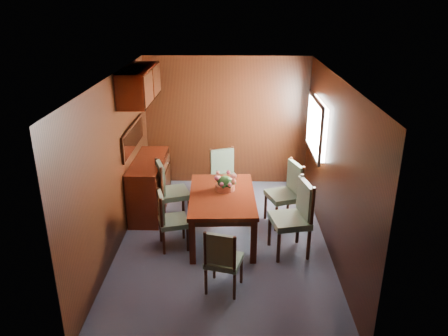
{
  "coord_description": "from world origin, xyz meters",
  "views": [
    {
      "loc": [
        0.15,
        -5.58,
        3.38
      ],
      "look_at": [
        0.0,
        0.3,
        1.05
      ],
      "focal_mm": 35.0,
      "sensor_mm": 36.0,
      "label": 1
    }
  ],
  "objects_px": {
    "chair_right_near": "(296,214)",
    "chair_head": "(222,258)",
    "dining_table": "(222,200)",
    "chair_left_near": "(168,217)",
    "flower_centerpiece": "(225,181)",
    "sideboard": "(150,185)"
  },
  "relations": [
    {
      "from": "chair_head",
      "to": "flower_centerpiece",
      "type": "xyz_separation_m",
      "value": [
        0.0,
        1.46,
        0.37
      ]
    },
    {
      "from": "dining_table",
      "to": "chair_head",
      "type": "xyz_separation_m",
      "value": [
        0.04,
        -1.31,
        -0.13
      ]
    },
    {
      "from": "sideboard",
      "to": "chair_right_near",
      "type": "height_order",
      "value": "chair_right_near"
    },
    {
      "from": "chair_right_near",
      "to": "chair_left_near",
      "type": "bearing_deg",
      "value": 75.7
    },
    {
      "from": "chair_left_near",
      "to": "chair_right_near",
      "type": "relative_size",
      "value": 0.8
    },
    {
      "from": "chair_head",
      "to": "chair_left_near",
      "type": "bearing_deg",
      "value": 142.53
    },
    {
      "from": "flower_centerpiece",
      "to": "chair_left_near",
      "type": "bearing_deg",
      "value": -150.21
    },
    {
      "from": "sideboard",
      "to": "chair_head",
      "type": "height_order",
      "value": "sideboard"
    },
    {
      "from": "chair_left_near",
      "to": "chair_head",
      "type": "height_order",
      "value": "same"
    },
    {
      "from": "chair_right_near",
      "to": "chair_head",
      "type": "distance_m",
      "value": 1.35
    },
    {
      "from": "dining_table",
      "to": "chair_right_near",
      "type": "bearing_deg",
      "value": -23.18
    },
    {
      "from": "sideboard",
      "to": "flower_centerpiece",
      "type": "height_order",
      "value": "flower_centerpiece"
    },
    {
      "from": "chair_left_near",
      "to": "chair_head",
      "type": "xyz_separation_m",
      "value": [
        0.79,
        -1.01,
        -0.0
      ]
    },
    {
      "from": "sideboard",
      "to": "chair_right_near",
      "type": "relative_size",
      "value": 1.3
    },
    {
      "from": "dining_table",
      "to": "flower_centerpiece",
      "type": "relative_size",
      "value": 5.01
    },
    {
      "from": "chair_left_near",
      "to": "chair_head",
      "type": "distance_m",
      "value": 1.28
    },
    {
      "from": "chair_right_near",
      "to": "chair_head",
      "type": "xyz_separation_m",
      "value": [
        -0.98,
        -0.93,
        -0.12
      ]
    },
    {
      "from": "flower_centerpiece",
      "to": "chair_right_near",
      "type": "bearing_deg",
      "value": -28.65
    },
    {
      "from": "chair_left_near",
      "to": "flower_centerpiece",
      "type": "distance_m",
      "value": 0.98
    },
    {
      "from": "chair_right_near",
      "to": "flower_centerpiece",
      "type": "xyz_separation_m",
      "value": [
        -0.98,
        0.54,
        0.25
      ]
    },
    {
      "from": "dining_table",
      "to": "chair_head",
      "type": "relative_size",
      "value": 1.79
    },
    {
      "from": "sideboard",
      "to": "chair_left_near",
      "type": "height_order",
      "value": "sideboard"
    }
  ]
}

